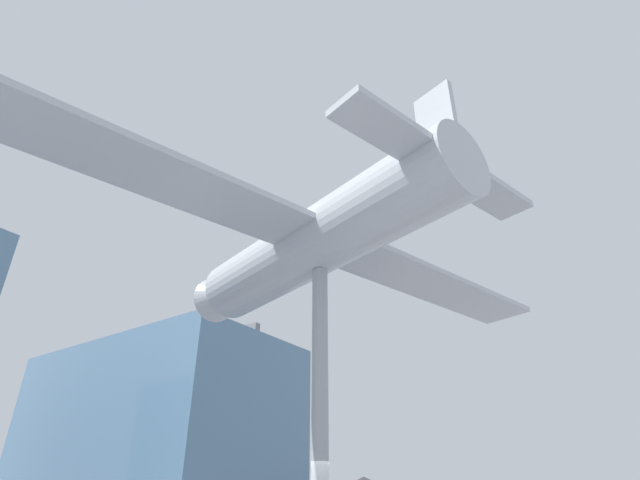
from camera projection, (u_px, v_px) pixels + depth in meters
name	position (u px, v px, depth m)	size (l,w,h in m)	color
glass_pavilion_right	(153.00, 441.00, 28.21)	(8.76, 15.69, 10.49)	slate
support_pylon_central	(320.00, 406.00, 12.64)	(0.43, 0.43, 7.59)	#999EA3
suspended_airplane	(315.00, 242.00, 15.11)	(20.23, 12.28, 3.51)	#B2B7BC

